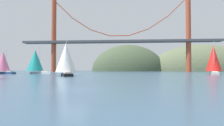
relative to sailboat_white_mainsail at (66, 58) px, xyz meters
name	(u,v)px	position (x,y,z in m)	size (l,w,h in m)	color
ground_plane	(74,90)	(11.60, -33.25, -4.71)	(360.00, 360.00, 0.00)	#385670
headland_center	(128,71)	(16.60, 101.75, -4.71)	(56.38, 44.00, 40.57)	#425138
headland_right	(201,71)	(71.60, 101.75, -4.71)	(77.34, 44.00, 40.04)	#5B6647
suspension_bridge	(119,38)	(11.60, 61.75, 14.79)	(114.18, 6.00, 43.11)	#A34228
sailboat_white_mainsail	(66,58)	(0.00, 0.00, 0.00)	(7.32, 9.59, 9.32)	black
sailboat_pink_spinnaker	(3,62)	(-28.67, 16.39, -0.30)	(8.58, 6.03, 8.70)	navy
sailboat_red_spinnaker	(214,59)	(46.73, 20.16, 0.61)	(6.59, 10.13, 11.44)	#B7B2A8
sailboat_teal_sail	(36,61)	(-18.26, 20.02, 0.11)	(9.89, 6.33, 10.38)	white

